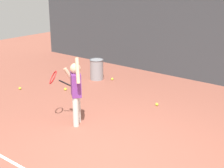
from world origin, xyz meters
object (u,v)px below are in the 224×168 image
at_px(tennis_player, 75,88).
at_px(tennis_ball_4, 157,104).
at_px(tennis_ball_0, 20,88).
at_px(ball_hopper, 97,69).
at_px(tennis_ball_6, 65,89).
at_px(tennis_ball_1, 112,79).

distance_m(tennis_player, tennis_ball_4, 2.04).
bearing_deg(tennis_ball_0, tennis_ball_4, 20.26).
xyz_separation_m(ball_hopper, tennis_ball_4, (2.32, -0.66, -0.26)).
height_order(ball_hopper, tennis_ball_6, ball_hopper).
relative_size(tennis_ball_4, tennis_ball_6, 1.00).
relative_size(tennis_ball_0, tennis_ball_6, 1.00).
distance_m(tennis_ball_1, tennis_ball_4, 2.11).
height_order(tennis_player, tennis_ball_4, tennis_player).
height_order(tennis_player, tennis_ball_0, tennis_player).
bearing_deg(tennis_ball_6, tennis_ball_0, -144.86).
bearing_deg(ball_hopper, tennis_ball_0, -116.85).
bearing_deg(tennis_player, tennis_ball_1, 153.51).
xyz_separation_m(tennis_player, tennis_ball_0, (-2.52, 0.56, -0.69)).
distance_m(ball_hopper, tennis_ball_0, 2.10).
relative_size(tennis_ball_0, tennis_ball_4, 1.00).
relative_size(tennis_player, tennis_ball_1, 20.46).
relative_size(ball_hopper, tennis_ball_4, 8.52).
bearing_deg(tennis_ball_6, tennis_ball_4, 13.10).
relative_size(tennis_ball_0, tennis_ball_1, 1.00).
height_order(tennis_player, tennis_ball_6, tennis_player).
distance_m(tennis_ball_0, tennis_ball_4, 3.47).
relative_size(ball_hopper, tennis_ball_0, 8.52).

